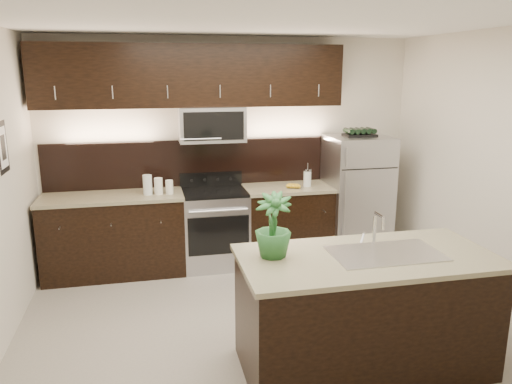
% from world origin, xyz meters
% --- Properties ---
extents(ground, '(4.50, 4.50, 0.00)m').
position_xyz_m(ground, '(0.00, 0.00, 0.00)').
color(ground, gray).
rests_on(ground, ground).
extents(room_walls, '(4.52, 4.02, 2.71)m').
position_xyz_m(room_walls, '(-0.11, -0.04, 1.70)').
color(room_walls, beige).
rests_on(room_walls, ground).
extents(counter_run, '(3.51, 0.65, 0.94)m').
position_xyz_m(counter_run, '(-0.46, 1.69, 0.47)').
color(counter_run, black).
rests_on(counter_run, ground).
extents(upper_fixtures, '(3.49, 0.40, 1.66)m').
position_xyz_m(upper_fixtures, '(-0.43, 1.84, 2.14)').
color(upper_fixtures, black).
rests_on(upper_fixtures, counter_run).
extents(island, '(1.96, 0.96, 0.94)m').
position_xyz_m(island, '(0.60, -0.68, 0.47)').
color(island, black).
rests_on(island, ground).
extents(sink_faucet, '(0.84, 0.50, 0.28)m').
position_xyz_m(sink_faucet, '(0.75, -0.67, 0.96)').
color(sink_faucet, silver).
rests_on(sink_faucet, island).
extents(refrigerator, '(0.74, 0.67, 1.53)m').
position_xyz_m(refrigerator, '(1.53, 1.63, 0.77)').
color(refrigerator, '#B2B2B7').
rests_on(refrigerator, ground).
extents(wine_rack, '(0.38, 0.23, 0.09)m').
position_xyz_m(wine_rack, '(1.53, 1.63, 1.57)').
color(wine_rack, black).
rests_on(wine_rack, refrigerator).
extents(plant, '(0.34, 0.34, 0.49)m').
position_xyz_m(plant, '(-0.11, -0.54, 1.18)').
color(plant, '#255E29').
rests_on(plant, island).
extents(canisters, '(0.34, 0.13, 0.22)m').
position_xyz_m(canisters, '(-0.92, 1.63, 1.04)').
color(canisters, silver).
rests_on(canisters, counter_run).
extents(french_press, '(0.10, 0.10, 0.28)m').
position_xyz_m(french_press, '(0.88, 1.64, 1.04)').
color(french_press, silver).
rests_on(french_press, counter_run).
extents(bananas, '(0.22, 0.20, 0.06)m').
position_xyz_m(bananas, '(0.65, 1.61, 0.97)').
color(bananas, '#C0931B').
rests_on(bananas, counter_run).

